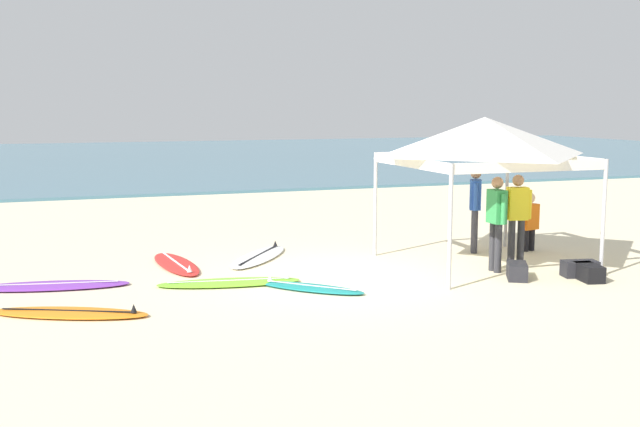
# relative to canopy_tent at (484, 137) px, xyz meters

# --- Properties ---
(ground_plane) EXTENTS (80.00, 80.00, 0.00)m
(ground_plane) POSITION_rel_canopy_tent_xyz_m (-2.87, -0.20, -2.39)
(ground_plane) COLOR beige
(sea) EXTENTS (80.00, 36.00, 0.10)m
(sea) POSITION_rel_canopy_tent_xyz_m (-2.87, 30.89, -2.34)
(sea) COLOR teal
(sea) RESTS_ON ground
(canopy_tent) EXTENTS (3.12, 3.12, 2.75)m
(canopy_tent) POSITION_rel_canopy_tent_xyz_m (0.00, 0.00, 0.00)
(canopy_tent) COLOR #B7B7BC
(canopy_tent) RESTS_ON ground
(surfboard_purple) EXTENTS (2.65, 1.14, 0.19)m
(surfboard_purple) POSITION_rel_canopy_tent_xyz_m (-7.62, 0.78, -2.35)
(surfboard_purple) COLOR purple
(surfboard_purple) RESTS_ON ground
(surfboard_lime) EXTENTS (2.46, 1.00, 0.19)m
(surfboard_lime) POSITION_rel_canopy_tent_xyz_m (-4.78, 0.03, -2.35)
(surfboard_lime) COLOR #7AD12D
(surfboard_lime) RESTS_ON ground
(surfboard_red) EXTENTS (0.84, 2.33, 0.19)m
(surfboard_red) POSITION_rel_canopy_tent_xyz_m (-5.38, 1.83, -2.35)
(surfboard_red) COLOR red
(surfboard_red) RESTS_ON ground
(surfboard_orange) EXTENTS (2.38, 1.55, 0.19)m
(surfboard_orange) POSITION_rel_canopy_tent_xyz_m (-7.35, -1.07, -2.35)
(surfboard_orange) COLOR orange
(surfboard_orange) RESTS_ON ground
(surfboard_teal) EXTENTS (1.67, 1.65, 0.19)m
(surfboard_teal) POSITION_rel_canopy_tent_xyz_m (-3.62, -0.77, -2.35)
(surfboard_teal) COLOR #19847F
(surfboard_teal) RESTS_ON ground
(surfboard_white) EXTENTS (1.91, 2.32, 0.19)m
(surfboard_white) POSITION_rel_canopy_tent_xyz_m (-3.75, 1.99, -2.35)
(surfboard_white) COLOR white
(surfboard_white) RESTS_ON ground
(person_blue) EXTENTS (0.37, 0.49, 1.71)m
(person_blue) POSITION_rel_canopy_tent_xyz_m (0.53, 1.14, -1.40)
(person_blue) COLOR #383842
(person_blue) RESTS_ON ground
(person_green) EXTENTS (0.23, 0.55, 1.71)m
(person_green) POSITION_rel_canopy_tent_xyz_m (-0.06, -0.57, -1.40)
(person_green) COLOR #2D2D33
(person_green) RESTS_ON ground
(person_yellow) EXTENTS (0.54, 0.28, 1.71)m
(person_yellow) POSITION_rel_canopy_tent_xyz_m (0.52, -0.35, -1.40)
(person_yellow) COLOR #2D2D33
(person_yellow) RESTS_ON ground
(person_orange) EXTENTS (0.54, 0.30, 1.20)m
(person_orange) POSITION_rel_canopy_tent_xyz_m (1.66, 0.90, -1.73)
(person_orange) COLOR black
(person_orange) RESTS_ON ground
(gear_bag_near_tent) EXTENTS (0.57, 0.68, 0.28)m
(gear_bag_near_tent) POSITION_rel_canopy_tent_xyz_m (-0.02, -1.22, -2.25)
(gear_bag_near_tent) COLOR #232328
(gear_bag_near_tent) RESTS_ON ground
(gear_bag_by_pole) EXTENTS (0.43, 0.65, 0.28)m
(gear_bag_by_pole) POSITION_rel_canopy_tent_xyz_m (1.06, -1.72, -2.25)
(gear_bag_by_pole) COLOR black
(gear_bag_by_pole) RESTS_ON ground
(gear_bag_on_sand) EXTENTS (0.66, 0.45, 0.28)m
(gear_bag_on_sand) POSITION_rel_canopy_tent_xyz_m (1.12, -1.43, -2.25)
(gear_bag_on_sand) COLOR #232328
(gear_bag_on_sand) RESTS_ON ground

